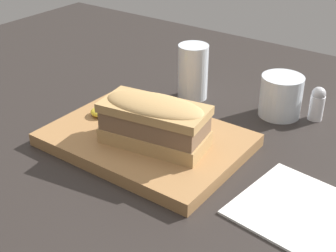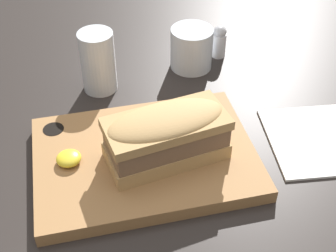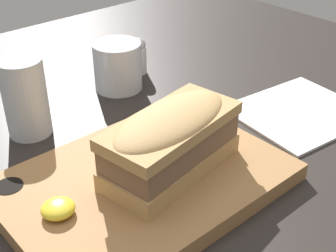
{
  "view_description": "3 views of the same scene",
  "coord_description": "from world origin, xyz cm",
  "px_view_note": "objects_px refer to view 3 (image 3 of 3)",
  "views": [
    {
      "loc": [
        48.54,
        -58.81,
        45.06
      ],
      "look_at": [
        9.31,
        -4.62,
        7.74
      ],
      "focal_mm": 50.0,
      "sensor_mm": 36.0,
      "label": 1
    },
    {
      "loc": [
        -3.82,
        -54.61,
        53.86
      ],
      "look_at": [
        7.73,
        -5.0,
        9.64
      ],
      "focal_mm": 50.0,
      "sensor_mm": 36.0,
      "label": 2
    },
    {
      "loc": [
        -23.25,
        -39.95,
        38.75
      ],
      "look_at": [
        7.75,
        -4.63,
        9.91
      ],
      "focal_mm": 50.0,
      "sensor_mm": 36.0,
      "label": 3
    }
  ],
  "objects_px": {
    "sandwich": "(171,140)",
    "water_glass": "(23,103)",
    "salt_shaker": "(139,55)",
    "wine_glass": "(118,67)",
    "serving_board": "(143,181)",
    "napkin": "(299,112)"
  },
  "relations": [
    {
      "from": "water_glass",
      "to": "napkin",
      "type": "height_order",
      "value": "water_glass"
    },
    {
      "from": "water_glass",
      "to": "wine_glass",
      "type": "distance_m",
      "value": 0.19
    },
    {
      "from": "serving_board",
      "to": "wine_glass",
      "type": "bearing_deg",
      "value": 60.0
    },
    {
      "from": "wine_glass",
      "to": "salt_shaker",
      "type": "distance_m",
      "value": 0.07
    },
    {
      "from": "wine_glass",
      "to": "salt_shaker",
      "type": "xyz_separation_m",
      "value": [
        0.06,
        0.02,
        -0.0
      ]
    },
    {
      "from": "sandwich",
      "to": "salt_shaker",
      "type": "xyz_separation_m",
      "value": [
        0.17,
        0.28,
        -0.03
      ]
    },
    {
      "from": "sandwich",
      "to": "napkin",
      "type": "bearing_deg",
      "value": 0.02
    },
    {
      "from": "wine_glass",
      "to": "napkin",
      "type": "distance_m",
      "value": 0.31
    },
    {
      "from": "serving_board",
      "to": "napkin",
      "type": "height_order",
      "value": "serving_board"
    },
    {
      "from": "sandwich",
      "to": "water_glass",
      "type": "height_order",
      "value": "water_glass"
    },
    {
      "from": "water_glass",
      "to": "napkin",
      "type": "bearing_deg",
      "value": -33.07
    },
    {
      "from": "wine_glass",
      "to": "sandwich",
      "type": "bearing_deg",
      "value": -112.9
    },
    {
      "from": "water_glass",
      "to": "salt_shaker",
      "type": "distance_m",
      "value": 0.26
    },
    {
      "from": "water_glass",
      "to": "salt_shaker",
      "type": "relative_size",
      "value": 1.71
    },
    {
      "from": "serving_board",
      "to": "wine_glass",
      "type": "xyz_separation_m",
      "value": [
        0.14,
        0.24,
        0.03
      ]
    },
    {
      "from": "serving_board",
      "to": "sandwich",
      "type": "xyz_separation_m",
      "value": [
        0.03,
        -0.02,
        0.06
      ]
    },
    {
      "from": "water_glass",
      "to": "wine_glass",
      "type": "height_order",
      "value": "water_glass"
    },
    {
      "from": "salt_shaker",
      "to": "wine_glass",
      "type": "bearing_deg",
      "value": -159.22
    },
    {
      "from": "sandwich",
      "to": "water_glass",
      "type": "xyz_separation_m",
      "value": [
        -0.08,
        0.23,
        -0.02
      ]
    },
    {
      "from": "serving_board",
      "to": "salt_shaker",
      "type": "xyz_separation_m",
      "value": [
        0.2,
        0.27,
        0.02
      ]
    },
    {
      "from": "sandwich",
      "to": "water_glass",
      "type": "bearing_deg",
      "value": 108.97
    },
    {
      "from": "napkin",
      "to": "salt_shaker",
      "type": "relative_size",
      "value": 3.12
    }
  ]
}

